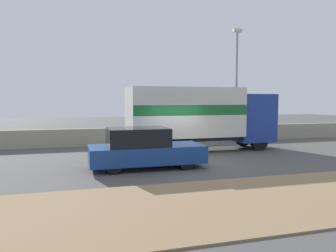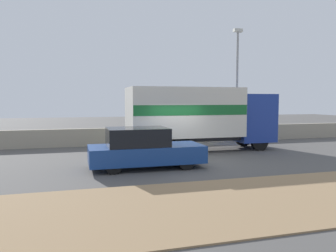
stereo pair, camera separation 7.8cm
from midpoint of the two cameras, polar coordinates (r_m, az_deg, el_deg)
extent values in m
plane|color=#514F4C|center=(14.50, 3.24, -6.11)|extent=(80.00, 80.00, 0.00)
cube|color=#937551|center=(9.29, 15.41, -12.22)|extent=(60.00, 4.44, 0.04)
cube|color=#A39984|center=(20.16, -2.33, -1.64)|extent=(60.00, 0.35, 1.03)
cylinder|color=gray|center=(21.30, 12.02, 6.47)|extent=(0.14, 0.14, 6.88)
cube|color=beige|center=(21.73, 12.18, 15.97)|extent=(0.56, 0.28, 0.20)
cube|color=navy|center=(18.77, 14.45, 1.43)|extent=(2.00, 2.10, 2.59)
cube|color=black|center=(19.26, 17.01, 2.99)|extent=(0.06, 1.79, 1.14)
cube|color=#2D2D33|center=(17.22, 2.99, -2.14)|extent=(5.86, 1.40, 0.25)
cube|color=silver|center=(17.12, 3.01, 2.47)|extent=(5.86, 2.55, 2.52)
cube|color=#19662D|center=(17.11, 3.01, 2.89)|extent=(5.83, 2.57, 0.50)
cylinder|color=black|center=(19.63, 13.08, -2.07)|extent=(0.92, 0.28, 0.92)
cylinder|color=black|center=(18.12, 15.77, -2.67)|extent=(0.92, 0.28, 0.92)
cylinder|color=black|center=(17.65, -2.90, -2.69)|extent=(0.92, 0.28, 0.92)
cylinder|color=black|center=(15.95, -1.49, -3.45)|extent=(0.92, 0.28, 0.92)
cylinder|color=black|center=(17.95, 0.75, -2.56)|extent=(0.92, 0.28, 0.92)
cylinder|color=black|center=(16.28, 2.52, -3.30)|extent=(0.92, 0.28, 0.92)
cube|color=navy|center=(13.01, -3.62, -4.84)|extent=(4.47, 1.87, 0.67)
cube|color=black|center=(12.84, -5.20, -1.88)|extent=(2.32, 1.72, 0.70)
cylinder|color=black|center=(14.17, 1.19, -5.14)|extent=(0.59, 0.20, 0.59)
cylinder|color=black|center=(12.65, 3.36, -6.32)|extent=(0.59, 0.20, 0.59)
cylinder|color=black|center=(13.64, -10.08, -5.59)|extent=(0.59, 0.20, 0.59)
cylinder|color=black|center=(12.04, -9.30, -6.92)|extent=(0.59, 0.20, 0.59)
camera|label=1|loc=(0.04, -89.85, 0.01)|focal=35.00mm
camera|label=2|loc=(0.04, 90.15, -0.01)|focal=35.00mm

